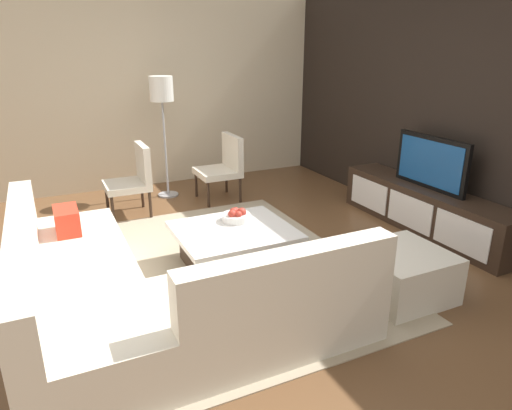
{
  "coord_description": "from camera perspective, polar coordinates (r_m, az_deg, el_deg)",
  "views": [
    {
      "loc": [
        3.53,
        -1.4,
        2.0
      ],
      "look_at": [
        -0.25,
        0.4,
        0.52
      ],
      "focal_mm": 31.92,
      "sensor_mm": 36.0,
      "label": 1
    }
  ],
  "objects": [
    {
      "name": "floor_lamp",
      "position": [
        6.23,
        -11.73,
        13.11
      ],
      "size": [
        0.31,
        0.31,
        1.62
      ],
      "color": "#A5A5AA",
      "rests_on": "ground"
    },
    {
      "name": "feature_wall_back",
      "position": [
        5.44,
        24.14,
        11.47
      ],
      "size": [
        6.4,
        0.12,
        2.8
      ],
      "primitive_type": "cube",
      "color": "black",
      "rests_on": "ground"
    },
    {
      "name": "accent_chair_far",
      "position": [
        6.15,
        -4.03,
        5.17
      ],
      "size": [
        0.57,
        0.53,
        0.87
      ],
      "rotation": [
        0.0,
        0.0,
        0.19
      ],
      "color": "#332319",
      "rests_on": "ground"
    },
    {
      "name": "coffee_table",
      "position": [
        4.32,
        -2.77,
        -5.18
      ],
      "size": [
        0.93,
        1.06,
        0.38
      ],
      "color": "#332319",
      "rests_on": "ground"
    },
    {
      "name": "area_rug",
      "position": [
        4.37,
        -3.95,
        -7.75
      ],
      "size": [
        3.24,
        2.41,
        0.01
      ],
      "primitive_type": "cube",
      "color": "tan",
      "rests_on": "ground"
    },
    {
      "name": "television",
      "position": [
        5.32,
        21.08,
        4.97
      ],
      "size": [
        0.97,
        0.06,
        0.58
      ],
      "color": "black",
      "rests_on": "media_console"
    },
    {
      "name": "sectional_couch",
      "position": [
        3.5,
        -13.92,
        -10.56
      ],
      "size": [
        2.5,
        2.35,
        0.81
      ],
      "color": "beige",
      "rests_on": "ground"
    },
    {
      "name": "fruit_bowl",
      "position": [
        4.42,
        -2.5,
        -1.37
      ],
      "size": [
        0.28,
        0.28,
        0.13
      ],
      "color": "silver",
      "rests_on": "coffee_table"
    },
    {
      "name": "ottoman",
      "position": [
        4.02,
        17.77,
        -8.19
      ],
      "size": [
        0.7,
        0.7,
        0.4
      ],
      "primitive_type": "cube",
      "color": "beige",
      "rests_on": "ground"
    },
    {
      "name": "accent_chair_near",
      "position": [
        5.74,
        -15.04,
        3.51
      ],
      "size": [
        0.52,
        0.52,
        0.87
      ],
      "rotation": [
        0.0,
        0.0,
        0.06
      ],
      "color": "#332319",
      "rests_on": "ground"
    },
    {
      "name": "media_console",
      "position": [
        5.47,
        20.41,
        -0.48
      ],
      "size": [
        2.29,
        0.47,
        0.5
      ],
      "color": "#332319",
      "rests_on": "ground"
    },
    {
      "name": "side_wall_left",
      "position": [
        6.94,
        -12.46,
        14.05
      ],
      "size": [
        0.12,
        5.2,
        2.8
      ],
      "primitive_type": "cube",
      "color": "beige",
      "rests_on": "ground"
    },
    {
      "name": "ground_plane",
      "position": [
        4.29,
        -3.45,
        -8.37
      ],
      "size": [
        14.0,
        14.0,
        0.0
      ],
      "primitive_type": "plane",
      "color": "brown"
    }
  ]
}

